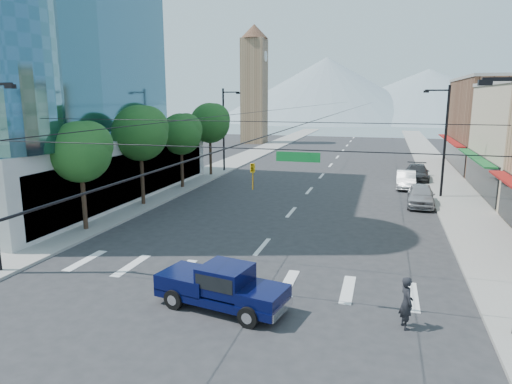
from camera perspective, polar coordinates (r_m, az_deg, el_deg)
ground at (r=19.86m, az=-3.83°, el=-12.18°), size 160.00×160.00×0.00m
sidewalk_left at (r=60.43m, az=-1.87°, el=4.15°), size 4.00×120.00×0.15m
sidewalk_right at (r=57.93m, az=21.42°, el=3.02°), size 4.00×120.00×0.15m
clock_tower at (r=82.31m, az=-0.22°, el=13.54°), size 4.80×4.80×20.40m
mountain_left at (r=168.44m, az=8.77°, el=12.61°), size 80.00×80.00×22.00m
mountain_right at (r=177.62m, az=20.67°, el=11.31°), size 90.00×90.00×18.00m
tree_near at (r=29.05m, az=-20.83°, el=4.94°), size 3.65×3.64×6.71m
tree_midnear at (r=34.84m, az=-14.04°, el=7.36°), size 4.09×4.09×7.52m
tree_midfar at (r=41.10m, az=-9.15°, el=7.33°), size 3.65×3.64×6.71m
tree_far at (r=47.49m, az=-5.60°, el=8.72°), size 4.09×4.09×7.52m
signal_rig at (r=17.49m, az=-4.54°, el=0.49°), size 21.80×0.20×9.00m
lamp_pole_nw at (r=50.10m, az=-3.93°, el=8.16°), size 2.00×0.25×9.00m
lamp_pole_ne at (r=39.46m, az=22.41°, el=6.35°), size 2.00×0.25×9.00m
pickup_truck at (r=18.01m, az=-4.38°, el=-11.59°), size 5.48×2.81×1.77m
pedestrian at (r=17.36m, az=18.28°, el=-13.00°), size 0.66×0.81×1.91m
parked_car_near at (r=36.52m, az=19.91°, el=-0.38°), size 2.15×4.90×1.64m
parked_car_mid at (r=43.38m, az=18.22°, el=1.49°), size 1.71×4.69×1.54m
parked_car_far at (r=47.61m, az=19.49°, el=2.29°), size 2.37×5.48×1.57m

